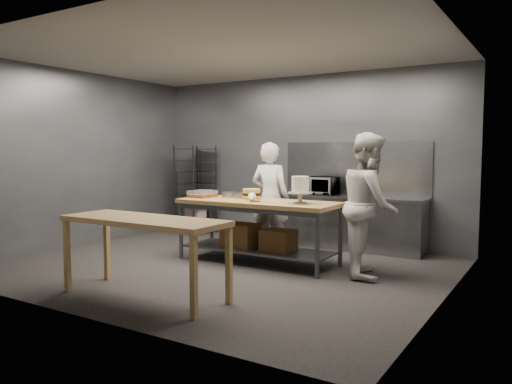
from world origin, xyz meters
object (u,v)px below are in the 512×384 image
Objects in this scene: chef_behind at (270,198)px; chef_right at (370,204)px; speed_rack at (195,190)px; work_table at (257,224)px; near_counter at (144,226)px; layer_cake at (251,194)px; frosted_cake_stand at (300,187)px; microwave at (321,185)px.

chef_right is at bearing 160.69° from chef_behind.
chef_behind is (2.26, -0.92, 0.04)m from speed_rack.
chef_right is (1.65, 0.14, 0.37)m from work_table.
speed_rack is (-2.28, 3.76, 0.04)m from near_counter.
layer_cake is at bearing 70.71° from chef_right.
chef_behind reaches higher than frosted_cake_stand.
chef_behind is 0.95× the size of chef_right.
near_counter is 5.28× the size of frosted_cake_stand.
microwave is at bearing 105.21° from frosted_cake_stand.
work_table is 0.47m from layer_cake.
chef_behind is at bearing -113.61° from microwave.
chef_right reaches higher than microwave.
speed_rack is 4.62× the size of frosted_cake_stand.
chef_behind reaches higher than work_table.
microwave is at bearing 81.55° from work_table.
chef_behind is at bearing 140.70° from frosted_cake_stand.
layer_cake is (2.29, -1.52, 0.14)m from speed_rack.
chef_behind is 3.29× the size of microwave.
near_counter is at bearing -94.48° from work_table.
layer_cake is (0.03, -0.60, 0.11)m from chef_behind.
chef_behind is at bearing 90.32° from near_counter.
near_counter is at bearing -90.24° from layer_cake.
microwave is (0.25, 1.69, 0.48)m from work_table.
frosted_cake_stand is (0.89, 2.10, 0.34)m from near_counter.
chef_right is (1.84, -0.55, 0.05)m from chef_behind.
frosted_cake_stand is 1.45× the size of layer_cake.
microwave is (0.42, 3.84, 0.24)m from near_counter.
microwave is (2.70, 0.08, 0.19)m from speed_rack.
layer_cake is at bearing 89.76° from near_counter.
layer_cake reaches higher than work_table.
layer_cake is (-0.88, 0.14, -0.15)m from frosted_cake_stand.
chef_behind reaches higher than near_counter.
work_table is at bearing 102.31° from chef_behind.
speed_rack is 0.98× the size of chef_behind.
layer_cake is at bearing -33.56° from speed_rack.
work_table is at bearing 176.24° from frosted_cake_stand.
near_counter is 2.31m from frosted_cake_stand.
chef_right reaches higher than near_counter.
chef_right is at bearing -19.74° from speed_rack.
chef_right is at bearing 4.93° from work_table.
layer_cake is (-0.41, -1.60, -0.05)m from microwave.
speed_rack is 6.69× the size of layer_cake.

